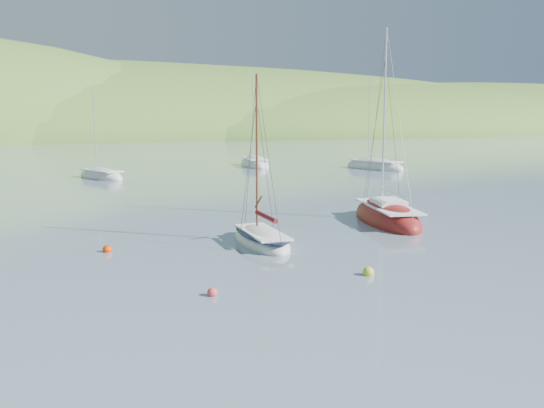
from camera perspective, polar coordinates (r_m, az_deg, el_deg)
name	(u,v)px	position (r m, az deg, el deg)	size (l,w,h in m)	color
ground	(351,282)	(24.78, 7.44, -7.29)	(700.00, 700.00, 0.00)	slate
shoreline_hills	(24,136)	(193.08, -22.28, 5.98)	(690.00, 135.00, 56.00)	#3D6C29
daysailer_white	(262,240)	(31.46, -0.99, -3.39)	(2.59, 6.21, 9.36)	silver
sloop_red	(387,218)	(38.32, 10.78, -1.34)	(5.06, 9.20, 12.92)	maroon
distant_sloop_a	(101,177)	(65.15, -15.79, 2.50)	(5.09, 7.65, 10.31)	silver
distant_sloop_b	(255,165)	(76.86, -1.64, 3.73)	(4.67, 9.31, 12.68)	silver
distant_sloop_d	(375,167)	(74.12, 9.63, 3.43)	(5.31, 9.01, 12.15)	silver
mooring_buoys	(288,254)	(28.85, 1.55, -4.69)	(18.78, 9.45, 0.49)	#C3D626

